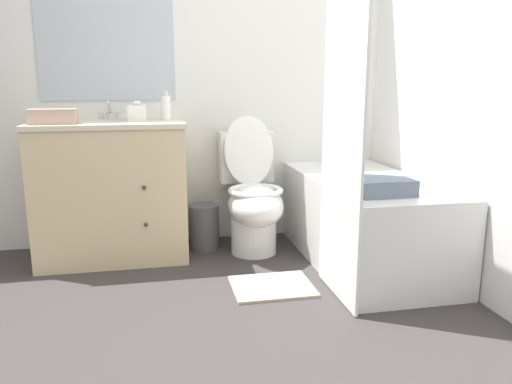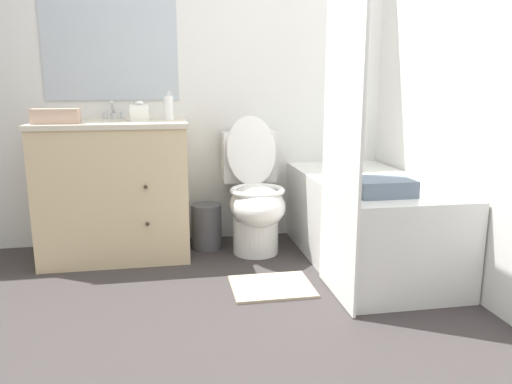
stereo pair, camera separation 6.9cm
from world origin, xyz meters
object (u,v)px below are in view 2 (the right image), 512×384
vanity_cabinet (115,188)px  bathtub (366,221)px  hand_towel_folded (56,116)px  sink_faucet (114,114)px  soap_dispenser (168,107)px  tissue_box (140,112)px  toilet (255,197)px  bath_mat (272,287)px  wastebasket (207,226)px  bath_towel_folded (382,187)px

vanity_cabinet → bathtub: bearing=-15.3°
bathtub → hand_towel_folded: hand_towel_folded is taller
sink_faucet → soap_dispenser: soap_dispenser is taller
sink_faucet → vanity_cabinet: bearing=-90.0°
sink_faucet → tissue_box: 0.25m
sink_faucet → toilet: bearing=-17.2°
toilet → bath_mat: bearing=-91.6°
vanity_cabinet → hand_towel_folded: size_ratio=3.52×
bathtub → wastebasket: bathtub is taller
toilet → bath_mat: 0.74m
wastebasket → hand_towel_folded: (-0.88, -0.18, 0.77)m
vanity_cabinet → bath_mat: vanity_cabinet is taller
bath_towel_folded → vanity_cabinet: bearing=149.4°
bathtub → wastebasket: bearing=154.2°
tissue_box → bath_towel_folded: size_ratio=0.46×
bath_mat → wastebasket: bearing=111.3°
sink_faucet → toilet: (0.90, -0.28, -0.54)m
sink_faucet → soap_dispenser: bearing=-22.1°
hand_towel_folded → bath_mat: bearing=-26.2°
hand_towel_folded → soap_dispenser: bearing=16.5°
tissue_box → bath_towel_folded: tissue_box is taller
wastebasket → bath_towel_folded: bath_towel_folded is taller
bathtub → hand_towel_folded: (-1.85, 0.29, 0.65)m
toilet → bathtub: (0.65, -0.35, -0.10)m
tissue_box → soap_dispenser: bearing=8.5°
sink_faucet → tissue_box: bearing=-44.1°
sink_faucet → toilet: sink_faucet is taller
bath_mat → toilet: bearing=88.4°
sink_faucet → toilet: 1.09m
bathtub → wastebasket: size_ratio=4.53×
vanity_cabinet → hand_towel_folded: (-0.30, -0.14, 0.47)m
soap_dispenser → wastebasket: bearing=-3.6°
vanity_cabinet → sink_faucet: size_ratio=6.61×
toilet → bathtub: toilet is taller
wastebasket → hand_towel_folded: size_ratio=1.16×
wastebasket → bath_mat: (0.30, -0.76, -0.15)m
vanity_cabinet → hand_towel_folded: bearing=-154.6°
vanity_cabinet → bath_towel_folded: vanity_cabinet is taller
sink_faucet → bathtub: size_ratio=0.10×
vanity_cabinet → soap_dispenser: 0.63m
vanity_cabinet → toilet: toilet is taller
vanity_cabinet → tissue_box: size_ratio=6.76×
toilet → soap_dispenser: bearing=166.3°
wastebasket → soap_dispenser: bearing=176.4°
vanity_cabinet → hand_towel_folded: 0.58m
toilet → soap_dispenser: size_ratio=4.90×
hand_towel_folded → bath_mat: hand_towel_folded is taller
vanity_cabinet → bath_towel_folded: (1.45, -0.86, 0.13)m
sink_faucet → bath_towel_folded: sink_faucet is taller
bath_mat → tissue_box: bearing=133.4°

